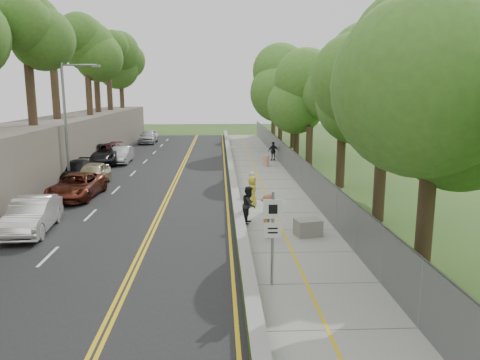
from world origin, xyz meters
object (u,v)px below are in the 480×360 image
object	(u,v)px
signpost	(273,228)
car_2	(77,186)
car_1	(32,215)
painter_0	(252,191)
concrete_block	(308,227)
construction_barrel	(266,161)
streetlight	(69,115)
person_far	(273,151)

from	to	relation	value
signpost	car_2	world-z (taller)	signpost
car_1	painter_0	world-z (taller)	painter_0
car_1	painter_0	xyz separation A→B (m)	(10.14, 4.28, 0.06)
concrete_block	painter_0	xyz separation A→B (m)	(-2.06, 5.38, 0.46)
construction_barrel	car_2	world-z (taller)	car_2
streetlight	concrete_block	distance (m)	18.58
streetlight	person_far	distance (m)	18.16
concrete_block	person_far	size ratio (longest dim) A/B	0.64
car_2	painter_0	world-z (taller)	painter_0
concrete_block	construction_barrel	bearing A→B (deg)	89.94
streetlight	concrete_block	xyz separation A→B (m)	(13.66, -11.86, -4.23)
signpost	car_1	size ratio (longest dim) A/B	0.67
painter_0	person_far	size ratio (longest dim) A/B	0.98
signpost	concrete_block	xyz separation A→B (m)	(2.15, 5.15, -1.55)
signpost	concrete_block	bearing A→B (deg)	67.35
streetlight	concrete_block	size ratio (longest dim) A/B	7.40
construction_barrel	car_2	distance (m)	16.42
signpost	concrete_block	size ratio (longest dim) A/B	2.87
construction_barrel	concrete_block	size ratio (longest dim) A/B	0.83
signpost	person_far	xyz separation A→B (m)	(3.15, 27.06, -1.07)
concrete_block	painter_0	world-z (taller)	painter_0
car_2	person_far	world-z (taller)	person_far
construction_barrel	person_far	world-z (taller)	person_far
painter_0	person_far	bearing A→B (deg)	-7.51
signpost	person_far	bearing A→B (deg)	83.36
construction_barrel	car_1	xyz separation A→B (m)	(-12.22, -17.64, 0.31)
painter_0	person_far	xyz separation A→B (m)	(3.06, 16.52, 0.02)
streetlight	construction_barrel	distance (m)	15.86
signpost	car_2	distance (m)	16.42
streetlight	car_2	size ratio (longest dim) A/B	1.57
concrete_block	car_1	world-z (taller)	car_1
signpost	person_far	world-z (taller)	signpost
construction_barrel	concrete_block	bearing A→B (deg)	-90.06
concrete_block	painter_0	size ratio (longest dim) A/B	0.66
car_1	person_far	size ratio (longest dim) A/B	2.77
car_2	painter_0	bearing A→B (deg)	-10.17
streetlight	signpost	bearing A→B (deg)	-55.92
car_1	streetlight	bearing A→B (deg)	92.75
car_2	person_far	bearing A→B (deg)	50.07
streetlight	signpost	xyz separation A→B (m)	(11.51, -17.02, -2.68)
streetlight	concrete_block	bearing A→B (deg)	-40.97
streetlight	signpost	size ratio (longest dim) A/B	2.58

